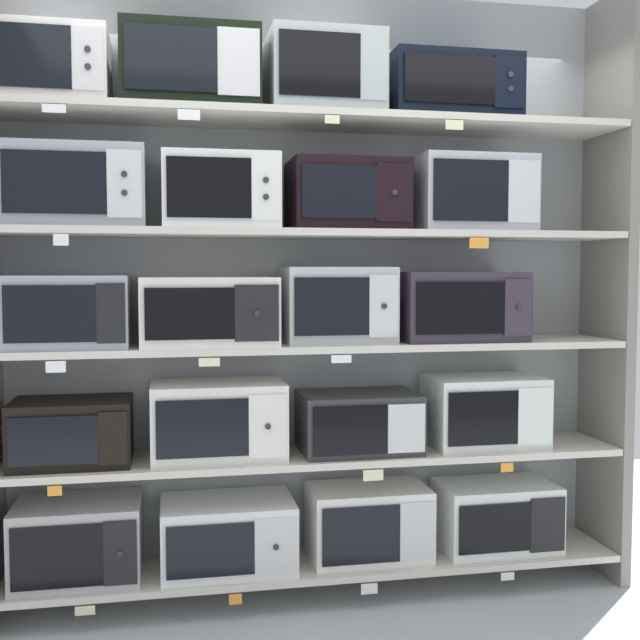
# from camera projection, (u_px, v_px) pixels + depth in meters

# --- Properties ---
(back_panel) EXTENTS (2.94, 0.04, 2.75)m
(back_panel) POSITION_uv_depth(u_px,v_px,m) (311.00, 289.00, 3.66)
(back_panel) COLOR #9EA3A8
(back_panel) RESTS_ON ground
(upright_right) EXTENTS (0.05, 0.42, 2.75)m
(upright_right) POSITION_uv_depth(u_px,v_px,m) (607.00, 289.00, 3.70)
(upright_right) COLOR gray
(upright_right) RESTS_ON ground
(shelf_0) EXTENTS (2.74, 0.42, 0.03)m
(shelf_0) POSITION_uv_depth(u_px,v_px,m) (320.00, 564.00, 3.51)
(shelf_0) COLOR beige
(shelf_0) RESTS_ON ground
(microwave_0) EXTENTS (0.52, 0.39, 0.33)m
(microwave_0) POSITION_uv_depth(u_px,v_px,m) (78.00, 540.00, 3.30)
(microwave_0) COLOR #A5A3A3
(microwave_0) RESTS_ON shelf_0
(microwave_1) EXTENTS (0.58, 0.41, 0.30)m
(microwave_1) POSITION_uv_depth(u_px,v_px,m) (228.00, 534.00, 3.42)
(microwave_1) COLOR silver
(microwave_1) RESTS_ON shelf_0
(microwave_2) EXTENTS (0.54, 0.34, 0.33)m
(microwave_2) POSITION_uv_depth(u_px,v_px,m) (368.00, 522.00, 3.54)
(microwave_2) COLOR white
(microwave_2) RESTS_ON shelf_0
(microwave_3) EXTENTS (0.54, 0.34, 0.31)m
(microwave_3) POSITION_uv_depth(u_px,v_px,m) (496.00, 516.00, 3.66)
(microwave_3) COLOR silver
(microwave_3) RESTS_ON shelf_0
(price_tag_0) EXTENTS (0.08, 0.00, 0.04)m
(price_tag_0) POSITION_uv_depth(u_px,v_px,m) (85.00, 611.00, 3.11)
(price_tag_0) COLOR beige
(price_tag_1) EXTENTS (0.05, 0.00, 0.04)m
(price_tag_1) POSITION_uv_depth(u_px,v_px,m) (236.00, 599.00, 3.23)
(price_tag_1) COLOR orange
(price_tag_2) EXTENTS (0.07, 0.00, 0.05)m
(price_tag_2) POSITION_uv_depth(u_px,v_px,m) (369.00, 589.00, 3.34)
(price_tag_2) COLOR white
(price_tag_3) EXTENTS (0.06, 0.00, 0.03)m
(price_tag_3) POSITION_uv_depth(u_px,v_px,m) (508.00, 576.00, 3.46)
(price_tag_3) COLOR white
(shelf_1) EXTENTS (2.74, 0.42, 0.03)m
(shelf_1) POSITION_uv_depth(u_px,v_px,m) (320.00, 456.00, 3.48)
(shelf_1) COLOR beige
(microwave_4) EXTENTS (0.49, 0.34, 0.27)m
(microwave_4) POSITION_uv_depth(u_px,v_px,m) (72.00, 432.00, 3.26)
(microwave_4) COLOR black
(microwave_4) RESTS_ON shelf_1
(microwave_5) EXTENTS (0.57, 0.37, 0.33)m
(microwave_5) POSITION_uv_depth(u_px,v_px,m) (218.00, 420.00, 3.38)
(microwave_5) COLOR silver
(microwave_5) RESTS_ON shelf_1
(microwave_6) EXTENTS (0.53, 0.37, 0.26)m
(microwave_6) POSITION_uv_depth(u_px,v_px,m) (359.00, 422.00, 3.50)
(microwave_6) COLOR #2D2F30
(microwave_6) RESTS_ON shelf_1
(microwave_7) EXTENTS (0.52, 0.35, 0.32)m
(microwave_7) POSITION_uv_depth(u_px,v_px,m) (485.00, 411.00, 3.62)
(microwave_7) COLOR silver
(microwave_7) RESTS_ON shelf_1
(price_tag_4) EXTENTS (0.06, 0.00, 0.04)m
(price_tag_4) POSITION_uv_depth(u_px,v_px,m) (55.00, 491.00, 3.06)
(price_tag_4) COLOR orange
(price_tag_5) EXTENTS (0.09, 0.00, 0.05)m
(price_tag_5) POSITION_uv_depth(u_px,v_px,m) (373.00, 475.00, 3.31)
(price_tag_5) COLOR beige
(price_tag_6) EXTENTS (0.06, 0.00, 0.04)m
(price_tag_6) POSITION_uv_depth(u_px,v_px,m) (507.00, 468.00, 3.43)
(price_tag_6) COLOR orange
(shelf_2) EXTENTS (2.74, 0.42, 0.03)m
(shelf_2) POSITION_uv_depth(u_px,v_px,m) (320.00, 346.00, 3.45)
(shelf_2) COLOR beige
(microwave_8) EXTENTS (0.49, 0.40, 0.30)m
(microwave_8) POSITION_uv_depth(u_px,v_px,m) (70.00, 311.00, 3.23)
(microwave_8) COLOR #989CAE
(microwave_8) RESTS_ON shelf_2
(microwave_9) EXTENTS (0.57, 0.44, 0.29)m
(microwave_9) POSITION_uv_depth(u_px,v_px,m) (209.00, 311.00, 3.34)
(microwave_9) COLOR silver
(microwave_9) RESTS_ON shelf_2
(microwave_10) EXTENTS (0.48, 0.34, 0.33)m
(microwave_10) POSITION_uv_depth(u_px,v_px,m) (338.00, 305.00, 3.45)
(microwave_10) COLOR #B2BABB
(microwave_10) RESTS_ON shelf_2
(microwave_11) EXTENTS (0.56, 0.39, 0.31)m
(microwave_11) POSITION_uv_depth(u_px,v_px,m) (458.00, 306.00, 3.56)
(microwave_11) COLOR #322936
(microwave_11) RESTS_ON shelf_2
(price_tag_7) EXTENTS (0.08, 0.00, 0.04)m
(price_tag_7) POSITION_uv_depth(u_px,v_px,m) (56.00, 367.00, 3.03)
(price_tag_7) COLOR white
(price_tag_8) EXTENTS (0.09, 0.00, 0.03)m
(price_tag_8) POSITION_uv_depth(u_px,v_px,m) (209.00, 362.00, 3.15)
(price_tag_8) COLOR beige
(price_tag_9) EXTENTS (0.09, 0.00, 0.03)m
(price_tag_9) POSITION_uv_depth(u_px,v_px,m) (341.00, 359.00, 3.25)
(price_tag_9) COLOR white
(shelf_3) EXTENTS (2.74, 0.42, 0.03)m
(shelf_3) POSITION_uv_depth(u_px,v_px,m) (320.00, 234.00, 3.42)
(shelf_3) COLOR beige
(microwave_12) EXTENTS (0.56, 0.37, 0.33)m
(microwave_12) POSITION_uv_depth(u_px,v_px,m) (76.00, 187.00, 3.21)
(microwave_12) COLOR #99A2AB
(microwave_12) RESTS_ON shelf_3
(microwave_13) EXTENTS (0.48, 0.44, 0.31)m
(microwave_13) POSITION_uv_depth(u_px,v_px,m) (219.00, 193.00, 3.32)
(microwave_13) COLOR white
(microwave_13) RESTS_ON shelf_3
(microwave_14) EXTENTS (0.50, 0.38, 0.31)m
(microwave_14) POSITION_uv_depth(u_px,v_px,m) (347.00, 196.00, 3.43)
(microwave_14) COLOR black
(microwave_14) RESTS_ON shelf_3
(microwave_15) EXTENTS (0.52, 0.38, 0.34)m
(microwave_15) POSITION_uv_depth(u_px,v_px,m) (470.00, 195.00, 3.54)
(microwave_15) COLOR #B2B2C0
(microwave_15) RESTS_ON shelf_3
(price_tag_10) EXTENTS (0.06, 0.00, 0.04)m
(price_tag_10) POSITION_uv_depth(u_px,v_px,m) (61.00, 240.00, 3.01)
(price_tag_10) COLOR white
(price_tag_11) EXTENTS (0.09, 0.00, 0.05)m
(price_tag_11) POSITION_uv_depth(u_px,v_px,m) (479.00, 243.00, 3.34)
(price_tag_11) COLOR orange
(shelf_4) EXTENTS (2.74, 0.42, 0.03)m
(shelf_4) POSITION_uv_depth(u_px,v_px,m) (320.00, 120.00, 3.39)
(shelf_4) COLOR beige
(microwave_16) EXTENTS (0.42, 0.37, 0.30)m
(microwave_16) POSITION_uv_depth(u_px,v_px,m) (56.00, 68.00, 3.16)
(microwave_16) COLOR silver
(microwave_16) RESTS_ON shelf_4
(microwave_17) EXTENTS (0.57, 0.37, 0.34)m
(microwave_17) POSITION_uv_depth(u_px,v_px,m) (190.00, 71.00, 3.27)
(microwave_17) COLOR black
(microwave_17) RESTS_ON shelf_4
(microwave_18) EXTENTS (0.48, 0.42, 0.34)m
(microwave_18) POSITION_uv_depth(u_px,v_px,m) (323.00, 77.00, 3.38)
(microwave_18) COLOR #9CA7A4
(microwave_18) RESTS_ON shelf_4
(microwave_19) EXTENTS (0.57, 0.41, 0.27)m
(microwave_19) POSITION_uv_depth(u_px,v_px,m) (448.00, 90.00, 3.49)
(microwave_19) COLOR black
(microwave_19) RESTS_ON shelf_4
(price_tag_12) EXTENTS (0.09, 0.00, 0.03)m
(price_tag_12) POSITION_uv_depth(u_px,v_px,m) (54.00, 108.00, 2.97)
(price_tag_12) COLOR white
(price_tag_13) EXTENTS (0.09, 0.00, 0.04)m
(price_tag_13) POSITION_uv_depth(u_px,v_px,m) (189.00, 115.00, 3.07)
(price_tag_13) COLOR white
(price_tag_14) EXTENTS (0.06, 0.00, 0.03)m
(price_tag_14) POSITION_uv_depth(u_px,v_px,m) (332.00, 119.00, 3.18)
(price_tag_14) COLOR beige
(price_tag_15) EXTENTS (0.08, 0.00, 0.04)m
(price_tag_15) POSITION_uv_depth(u_px,v_px,m) (454.00, 125.00, 3.29)
(price_tag_15) COLOR beige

